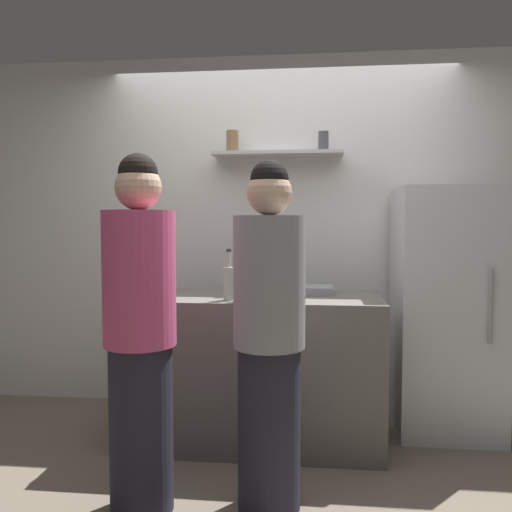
# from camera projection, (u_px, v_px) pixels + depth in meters

# --- Properties ---
(ground_plane) EXTENTS (5.28, 5.28, 0.00)m
(ground_plane) POSITION_uv_depth(u_px,v_px,m) (267.00, 483.00, 2.77)
(ground_plane) COLOR #726656
(back_wall_assembly) EXTENTS (4.80, 0.32, 2.60)m
(back_wall_assembly) POSITION_uv_depth(u_px,v_px,m) (282.00, 233.00, 3.93)
(back_wall_assembly) COLOR white
(back_wall_assembly) RESTS_ON ground
(refrigerator) EXTENTS (0.65, 0.65, 1.60)m
(refrigerator) POSITION_uv_depth(u_px,v_px,m) (445.00, 310.00, 3.44)
(refrigerator) COLOR silver
(refrigerator) RESTS_ON ground
(counter) EXTENTS (1.54, 0.65, 0.92)m
(counter) POSITION_uv_depth(u_px,v_px,m) (256.00, 369.00, 3.28)
(counter) COLOR #66605B
(counter) RESTS_ON ground
(baking_pan) EXTENTS (0.34, 0.24, 0.05)m
(baking_pan) POSITION_uv_depth(u_px,v_px,m) (306.00, 290.00, 3.36)
(baking_pan) COLOR gray
(baking_pan) RESTS_ON counter
(utensil_holder) EXTENTS (0.12, 0.12, 0.22)m
(utensil_holder) POSITION_uv_depth(u_px,v_px,m) (268.00, 287.00, 3.26)
(utensil_holder) COLOR #B2B2B7
(utensil_holder) RESTS_ON counter
(wine_bottle_green_glass) EXTENTS (0.06, 0.06, 0.34)m
(wine_bottle_green_glass) POSITION_uv_depth(u_px,v_px,m) (250.00, 278.00, 3.06)
(wine_bottle_green_glass) COLOR #19471E
(wine_bottle_green_glass) RESTS_ON counter
(wine_bottle_pale_glass) EXTENTS (0.06, 0.06, 0.30)m
(wine_bottle_pale_glass) POSITION_uv_depth(u_px,v_px,m) (229.00, 282.00, 3.07)
(wine_bottle_pale_glass) COLOR #B2BFB2
(wine_bottle_pale_glass) RESTS_ON counter
(wine_bottle_amber_glass) EXTENTS (0.07, 0.07, 0.32)m
(wine_bottle_amber_glass) POSITION_uv_depth(u_px,v_px,m) (239.00, 275.00, 3.28)
(wine_bottle_amber_glass) COLOR #472814
(wine_bottle_amber_glass) RESTS_ON counter
(water_bottle_plastic) EXTENTS (0.09, 0.09, 0.21)m
(water_bottle_plastic) POSITION_uv_depth(u_px,v_px,m) (143.00, 283.00, 3.16)
(water_bottle_plastic) COLOR silver
(water_bottle_plastic) RESTS_ON counter
(person_grey_hoodie) EXTENTS (0.34, 0.34, 1.67)m
(person_grey_hoodie) POSITION_uv_depth(u_px,v_px,m) (269.00, 339.00, 2.48)
(person_grey_hoodie) COLOR #262633
(person_grey_hoodie) RESTS_ON ground
(person_pink_top) EXTENTS (0.34, 0.34, 1.69)m
(person_pink_top) POSITION_uv_depth(u_px,v_px,m) (140.00, 336.00, 2.46)
(person_pink_top) COLOR #262633
(person_pink_top) RESTS_ON ground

